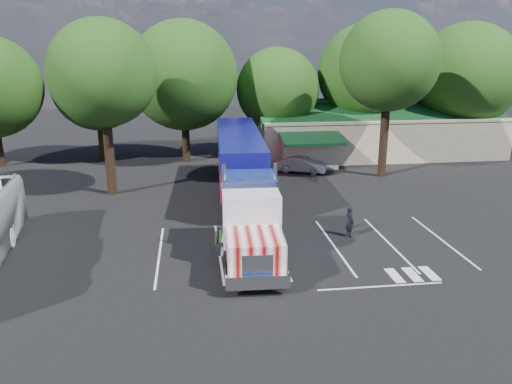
{
  "coord_description": "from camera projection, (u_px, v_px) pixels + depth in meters",
  "views": [
    {
      "loc": [
        -4.46,
        -31.02,
        10.81
      ],
      "look_at": [
        -0.62,
        -1.63,
        2.0
      ],
      "focal_mm": 35.0,
      "sensor_mm": 36.0,
      "label": 1
    }
  ],
  "objects": [
    {
      "name": "tree_row_c",
      "position": [
        183.0,
        76.0,
        45.6
      ],
      "size": [
        10.0,
        10.0,
        13.05
      ],
      "color": "black",
      "rests_on": "ground"
    },
    {
      "name": "silver_sedan",
      "position": [
        302.0,
        165.0,
        43.51
      ],
      "size": [
        4.52,
        3.04,
        1.41
      ],
      "primitive_type": "imported",
      "rotation": [
        0.0,
        0.0,
        1.17
      ],
      "color": "#9FA1A7",
      "rests_on": "ground"
    },
    {
      "name": "tree_row_d",
      "position": [
        278.0,
        89.0,
        48.37
      ],
      "size": [
        8.0,
        8.0,
        10.6
      ],
      "color": "black",
      "rests_on": "ground"
    },
    {
      "name": "tree_near_left",
      "position": [
        103.0,
        74.0,
        35.0
      ],
      "size": [
        7.6,
        7.6,
        12.65
      ],
      "color": "black",
      "rests_on": "ground"
    },
    {
      "name": "woman",
      "position": [
        350.0,
        221.0,
        29.01
      ],
      "size": [
        0.61,
        0.76,
        1.81
      ],
      "primitive_type": "imported",
      "rotation": [
        0.0,
        0.0,
        1.87
      ],
      "color": "black",
      "rests_on": "ground"
    },
    {
      "name": "tree_row_f",
      "position": [
        467.0,
        76.0,
        49.72
      ],
      "size": [
        10.4,
        10.4,
        13.0
      ],
      "color": "black",
      "rests_on": "ground"
    },
    {
      "name": "tree_row_e",
      "position": [
        366.0,
        73.0,
        49.53
      ],
      "size": [
        9.6,
        9.6,
        12.9
      ],
      "color": "black",
      "rests_on": "ground"
    },
    {
      "name": "ground",
      "position": [
        262.0,
        214.0,
        33.11
      ],
      "size": [
        120.0,
        120.0,
        0.0
      ],
      "primitive_type": "plane",
      "color": "black",
      "rests_on": "ground"
    },
    {
      "name": "bicycle",
      "position": [
        314.0,
        175.0,
        41.28
      ],
      "size": [
        0.64,
        1.6,
        0.82
      ],
      "primitive_type": "imported",
      "rotation": [
        0.0,
        0.0,
        0.06
      ],
      "color": "black",
      "rests_on": "ground"
    },
    {
      "name": "semi_truck",
      "position": [
        241.0,
        168.0,
        33.61
      ],
      "size": [
        4.34,
        23.7,
        4.94
      ],
      "rotation": [
        0.0,
        0.0,
        -0.05
      ],
      "color": "black",
      "rests_on": "ground"
    },
    {
      "name": "tree_near_right",
      "position": [
        389.0,
        62.0,
        39.93
      ],
      "size": [
        8.0,
        8.0,
        13.5
      ],
      "color": "black",
      "rests_on": "ground"
    },
    {
      "name": "event_hall",
      "position": [
        370.0,
        131.0,
        51.12
      ],
      "size": [
        24.2,
        14.12,
        5.55
      ],
      "color": "beige",
      "rests_on": "ground"
    },
    {
      "name": "tree_row_b",
      "position": [
        97.0,
        85.0,
        46.38
      ],
      "size": [
        8.4,
        8.4,
        11.35
      ],
      "color": "black",
      "rests_on": "ground"
    }
  ]
}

